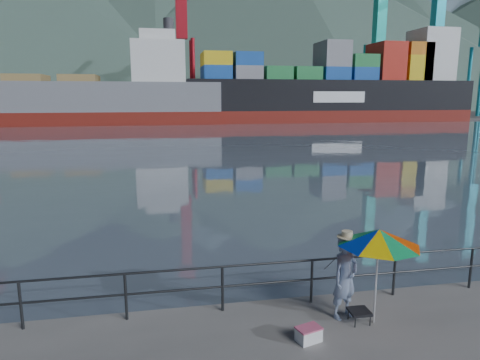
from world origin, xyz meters
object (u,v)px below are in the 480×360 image
cooler_bag (309,335)px  bulk_carrier (62,100)px  fisherman (345,278)px  beach_umbrella (379,238)px  container_ship (338,90)px

cooler_bag → bulk_carrier: bulk_carrier is taller
bulk_carrier → fisherman: bearing=-74.5°
beach_umbrella → bulk_carrier: 74.92m
beach_umbrella → bulk_carrier: (-20.42, 72.05, 2.22)m
fisherman → cooler_bag: (-1.03, -0.74, -0.73)m
fisherman → bulk_carrier: 74.48m
fisherman → container_ship: size_ratio=0.03×
fisherman → beach_umbrella: 1.13m
cooler_bag → beach_umbrella: bearing=-2.1°
fisherman → bulk_carrier: size_ratio=0.03×
cooler_bag → bulk_carrier: size_ratio=0.01×
beach_umbrella → bulk_carrier: size_ratio=0.03×
fisherman → cooler_bag: bearing=-166.6°
bulk_carrier → container_ship: size_ratio=1.05×
beach_umbrella → container_ship: container_ship is taller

